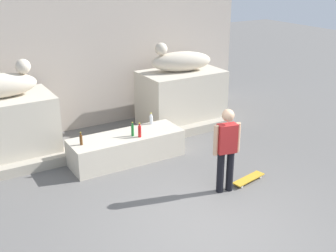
% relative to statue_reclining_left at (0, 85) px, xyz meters
% --- Properties ---
extents(ground_plane, '(40.00, 40.00, 0.00)m').
position_rel_statue_reclining_left_xyz_m(ground_plane, '(2.25, -4.37, -1.74)').
color(ground_plane, '#605E5B').
extents(facade_wall, '(9.39, 0.60, 6.48)m').
position_rel_statue_reclining_left_xyz_m(facade_wall, '(2.25, 1.34, 1.50)').
color(facade_wall, '#B5A89B').
rests_on(facade_wall, ground_plane).
extents(pedestal_left, '(2.14, 1.34, 1.46)m').
position_rel_statue_reclining_left_xyz_m(pedestal_left, '(-0.04, 0.00, -1.01)').
color(pedestal_left, beige).
rests_on(pedestal_left, ground_plane).
extents(pedestal_right, '(2.14, 1.34, 1.46)m').
position_rel_statue_reclining_left_xyz_m(pedestal_right, '(4.53, 0.00, -1.01)').
color(pedestal_right, beige).
rests_on(pedestal_right, ground_plane).
extents(statue_reclining_left, '(1.63, 0.64, 0.78)m').
position_rel_statue_reclining_left_xyz_m(statue_reclining_left, '(0.00, 0.00, 0.00)').
color(statue_reclining_left, beige).
rests_on(statue_reclining_left, pedestal_left).
extents(statue_reclining_right, '(1.69, 0.93, 0.78)m').
position_rel_statue_reclining_left_xyz_m(statue_reclining_right, '(4.50, 0.01, 0.00)').
color(statue_reclining_right, beige).
rests_on(statue_reclining_right, pedestal_right).
extents(ledge_block, '(2.53, 0.87, 0.60)m').
position_rel_statue_reclining_left_xyz_m(ledge_block, '(2.25, -1.34, -1.44)').
color(ledge_block, beige).
rests_on(ledge_block, ground_plane).
extents(skater, '(0.53, 0.27, 1.67)m').
position_rel_statue_reclining_left_xyz_m(skater, '(3.26, -3.56, -0.82)').
color(skater, black).
rests_on(skater, ground_plane).
extents(skateboard, '(0.82, 0.35, 0.08)m').
position_rel_statue_reclining_left_xyz_m(skateboard, '(3.91, -3.52, -1.68)').
color(skateboard, gold).
rests_on(skateboard, ground_plane).
extents(bottle_brown, '(0.06, 0.06, 0.29)m').
position_rel_statue_reclining_left_xyz_m(bottle_brown, '(1.22, -1.35, -1.03)').
color(bottle_brown, '#593314').
rests_on(bottle_brown, ledge_block).
extents(bottle_red, '(0.07, 0.07, 0.32)m').
position_rel_statue_reclining_left_xyz_m(bottle_red, '(2.45, -1.59, -1.01)').
color(bottle_red, red).
rests_on(bottle_red, ledge_block).
extents(bottle_green, '(0.06, 0.06, 0.32)m').
position_rel_statue_reclining_left_xyz_m(bottle_green, '(2.35, -1.46, -1.01)').
color(bottle_green, '#1E722D').
rests_on(bottle_green, ledge_block).
extents(bottle_clear, '(0.08, 0.08, 0.27)m').
position_rel_statue_reclining_left_xyz_m(bottle_clear, '(3.05, -1.01, -1.03)').
color(bottle_clear, silver).
rests_on(bottle_clear, ledge_block).
extents(stair_step, '(6.71, 0.50, 0.22)m').
position_rel_statue_reclining_left_xyz_m(stair_step, '(2.25, -0.69, -1.63)').
color(stair_step, '#A9A08F').
rests_on(stair_step, ground_plane).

